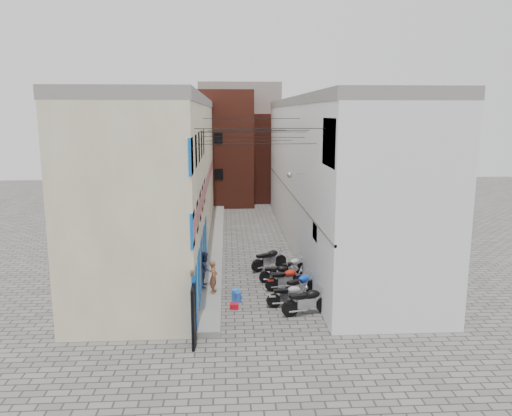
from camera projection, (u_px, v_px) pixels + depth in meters
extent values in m
plane|color=#5A5855|center=(264.00, 337.00, 18.25)|extent=(90.00, 90.00, 0.00)
cube|color=gray|center=(216.00, 244.00, 30.86)|extent=(0.90, 26.00, 0.25)
cube|color=#C5B395|center=(165.00, 178.00, 29.92)|extent=(5.00, 26.00, 8.50)
cube|color=#B46567|center=(207.00, 182.00, 30.11)|extent=(0.10, 26.00, 0.80)
cube|color=blue|center=(201.00, 264.00, 22.67)|extent=(0.12, 10.20, 2.40)
cube|color=blue|center=(199.00, 177.00, 21.92)|extent=(0.10, 10.20, 4.00)
cube|color=gray|center=(163.00, 101.00, 29.08)|extent=(5.10, 26.00, 0.50)
cube|color=black|center=(194.00, 315.00, 17.51)|extent=(0.10, 1.20, 2.20)
cube|color=white|center=(330.00, 177.00, 30.49)|extent=(5.00, 26.00, 8.50)
cube|color=blue|center=(330.00, 142.00, 18.56)|extent=(0.10, 2.40, 1.80)
cube|color=white|center=(316.00, 231.00, 21.76)|extent=(0.08, 1.00, 0.70)
cylinder|color=#B2B2B7|center=(298.00, 173.00, 24.26)|extent=(0.80, 0.06, 0.06)
sphere|color=#B2B2B7|center=(290.00, 175.00, 24.26)|extent=(0.28, 0.28, 0.28)
cube|color=gray|center=(332.00, 101.00, 29.64)|extent=(5.10, 26.00, 0.50)
cube|color=gray|center=(290.00, 191.00, 30.51)|extent=(0.10, 26.00, 0.12)
cube|color=maroon|center=(219.00, 148.00, 44.66)|extent=(6.00, 6.00, 10.00)
cube|color=maroon|center=(273.00, 157.00, 47.09)|extent=(5.00, 6.00, 8.00)
cube|color=gray|center=(240.00, 139.00, 50.56)|extent=(8.00, 5.00, 11.00)
cube|color=black|center=(243.00, 195.00, 42.74)|extent=(2.00, 0.30, 2.40)
cylinder|color=black|center=(261.00, 129.00, 18.81)|extent=(5.20, 0.02, 0.02)
cylinder|color=black|center=(258.00, 144.00, 20.90)|extent=(5.20, 0.02, 0.02)
cylinder|color=black|center=(254.00, 132.00, 23.28)|extent=(5.20, 0.02, 0.02)
cylinder|color=black|center=(252.00, 118.00, 25.62)|extent=(5.20, 0.02, 0.02)
cylinder|color=black|center=(249.00, 141.00, 28.80)|extent=(5.20, 0.02, 0.02)
cylinder|color=black|center=(247.00, 130.00, 31.65)|extent=(5.20, 0.02, 0.02)
cylinder|color=black|center=(256.00, 131.00, 21.79)|extent=(5.65, 2.07, 0.02)
cylinder|color=black|center=(253.00, 137.00, 24.80)|extent=(5.80, 1.58, 0.02)
imported|color=#965836|center=(214.00, 277.00, 21.97)|extent=(0.40, 0.57, 1.47)
imported|color=#373753|center=(205.00, 269.00, 22.82)|extent=(0.70, 0.85, 1.61)
cylinder|color=blue|center=(238.00, 297.00, 21.55)|extent=(0.33, 0.33, 0.47)
cylinder|color=#2B7FDB|center=(236.00, 295.00, 21.70)|extent=(0.44, 0.44, 0.54)
cube|color=red|center=(234.00, 306.00, 20.88)|extent=(0.37, 0.29, 0.23)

